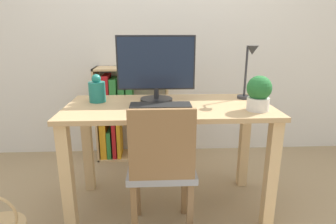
{
  "coord_description": "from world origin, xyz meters",
  "views": [
    {
      "loc": [
        -0.1,
        -1.82,
        1.25
      ],
      "look_at": [
        0.0,
        0.1,
        0.7
      ],
      "focal_mm": 30.0,
      "sensor_mm": 36.0,
      "label": 1
    }
  ],
  "objects_px": {
    "desk_lamp": "(249,67)",
    "bookshelf": "(120,113)",
    "vase": "(97,90)",
    "keyboard": "(161,105)",
    "potted_plant": "(259,93)",
    "monitor": "(156,66)",
    "chair": "(162,166)"
  },
  "relations": [
    {
      "from": "desk_lamp",
      "to": "bookshelf",
      "type": "xyz_separation_m",
      "value": [
        -1.01,
        0.78,
        -0.55
      ]
    },
    {
      "from": "desk_lamp",
      "to": "bookshelf",
      "type": "relative_size",
      "value": 0.42
    },
    {
      "from": "vase",
      "to": "bookshelf",
      "type": "xyz_separation_m",
      "value": [
        0.05,
        0.77,
        -0.39
      ]
    },
    {
      "from": "keyboard",
      "to": "vase",
      "type": "distance_m",
      "value": 0.47
    },
    {
      "from": "vase",
      "to": "potted_plant",
      "type": "relative_size",
      "value": 0.89
    },
    {
      "from": "desk_lamp",
      "to": "potted_plant",
      "type": "bearing_deg",
      "value": -93.76
    },
    {
      "from": "vase",
      "to": "desk_lamp",
      "type": "distance_m",
      "value": 1.07
    },
    {
      "from": "monitor",
      "to": "desk_lamp",
      "type": "xyz_separation_m",
      "value": [
        0.65,
        -0.02,
        -0.01
      ]
    },
    {
      "from": "potted_plant",
      "to": "chair",
      "type": "distance_m",
      "value": 0.75
    },
    {
      "from": "keyboard",
      "to": "chair",
      "type": "distance_m",
      "value": 0.41
    },
    {
      "from": "desk_lamp",
      "to": "vase",
      "type": "bearing_deg",
      "value": 179.76
    },
    {
      "from": "monitor",
      "to": "vase",
      "type": "distance_m",
      "value": 0.44
    },
    {
      "from": "monitor",
      "to": "keyboard",
      "type": "height_order",
      "value": "monitor"
    },
    {
      "from": "keyboard",
      "to": "desk_lamp",
      "type": "distance_m",
      "value": 0.68
    },
    {
      "from": "keyboard",
      "to": "bookshelf",
      "type": "height_order",
      "value": "bookshelf"
    },
    {
      "from": "vase",
      "to": "desk_lamp",
      "type": "xyz_separation_m",
      "value": [
        1.06,
        -0.0,
        0.15
      ]
    },
    {
      "from": "keyboard",
      "to": "bookshelf",
      "type": "relative_size",
      "value": 0.43
    },
    {
      "from": "vase",
      "to": "chair",
      "type": "relative_size",
      "value": 0.22
    },
    {
      "from": "keyboard",
      "to": "vase",
      "type": "height_order",
      "value": "vase"
    },
    {
      "from": "monitor",
      "to": "chair",
      "type": "xyz_separation_m",
      "value": [
        0.02,
        -0.45,
        -0.54
      ]
    },
    {
      "from": "chair",
      "to": "bookshelf",
      "type": "xyz_separation_m",
      "value": [
        -0.38,
        1.21,
        -0.02
      ]
    },
    {
      "from": "vase",
      "to": "potted_plant",
      "type": "bearing_deg",
      "value": -14.84
    },
    {
      "from": "potted_plant",
      "to": "chair",
      "type": "xyz_separation_m",
      "value": [
        -0.61,
        -0.16,
        -0.41
      ]
    },
    {
      "from": "potted_plant",
      "to": "desk_lamp",
      "type": "bearing_deg",
      "value": 86.24
    },
    {
      "from": "potted_plant",
      "to": "bookshelf",
      "type": "distance_m",
      "value": 1.5
    },
    {
      "from": "chair",
      "to": "potted_plant",
      "type": "bearing_deg",
      "value": 7.46
    },
    {
      "from": "bookshelf",
      "to": "keyboard",
      "type": "bearing_deg",
      "value": -67.51
    },
    {
      "from": "vase",
      "to": "potted_plant",
      "type": "distance_m",
      "value": 1.08
    },
    {
      "from": "monitor",
      "to": "potted_plant",
      "type": "distance_m",
      "value": 0.71
    },
    {
      "from": "keyboard",
      "to": "chair",
      "type": "xyz_separation_m",
      "value": [
        -0.0,
        -0.28,
        -0.3
      ]
    },
    {
      "from": "monitor",
      "to": "desk_lamp",
      "type": "distance_m",
      "value": 0.65
    },
    {
      "from": "keyboard",
      "to": "desk_lamp",
      "type": "xyz_separation_m",
      "value": [
        0.62,
        0.15,
        0.23
      ]
    }
  ]
}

